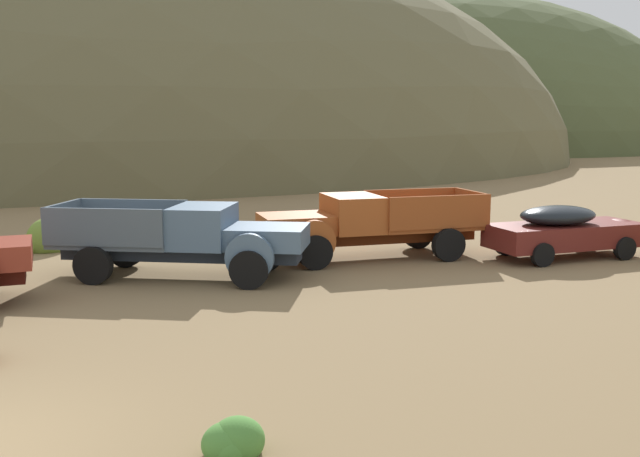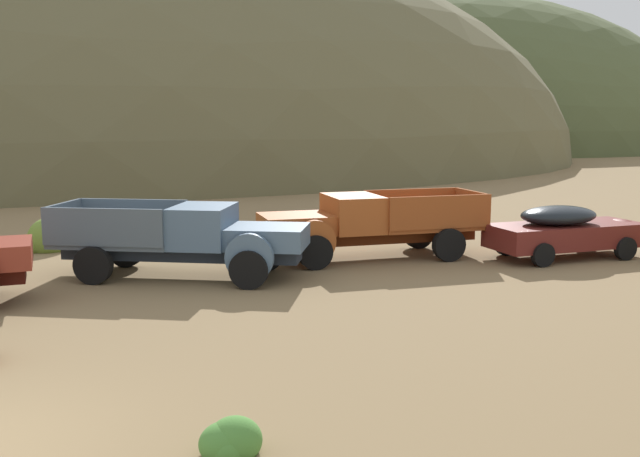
% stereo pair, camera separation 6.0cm
% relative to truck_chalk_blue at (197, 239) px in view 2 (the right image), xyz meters
% --- Properties ---
extents(hill_center, '(72.27, 56.66, 40.31)m').
position_rel_truck_chalk_blue_xyz_m(hill_center, '(35.72, 74.35, -1.02)').
color(hill_center, '#4C5633').
rests_on(hill_center, ground).
extents(truck_chalk_blue, '(6.77, 3.99, 1.91)m').
position_rel_truck_chalk_blue_xyz_m(truck_chalk_blue, '(0.00, 0.00, 0.00)').
color(truck_chalk_blue, '#262D39').
rests_on(truck_chalk_blue, ground).
extents(truck_oxide_orange, '(6.73, 2.80, 1.91)m').
position_rel_truck_chalk_blue_xyz_m(truck_oxide_orange, '(4.71, 1.52, 0.00)').
color(truck_oxide_orange, '#51220D').
rests_on(truck_oxide_orange, ground).
extents(car_oxblood, '(5.07, 2.45, 1.57)m').
position_rel_truck_chalk_blue_xyz_m(car_oxblood, '(10.89, 0.46, -0.20)').
color(car_oxblood, maroon).
rests_on(car_oxblood, ground).
extents(bush_lone_scrub, '(0.80, 0.66, 0.61)m').
position_rel_truck_chalk_blue_xyz_m(bush_lone_scrub, '(0.00, -10.04, -0.87)').
color(bush_lone_scrub, '#4C8438').
rests_on(bush_lone_scrub, ground).
extents(bush_front_left, '(1.53, 1.14, 1.33)m').
position_rel_truck_chalk_blue_xyz_m(bush_front_left, '(-4.51, 4.74, -0.69)').
color(bush_front_left, olive).
rests_on(bush_front_left, ground).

